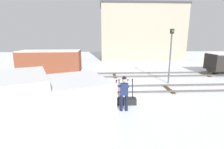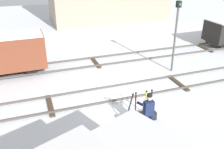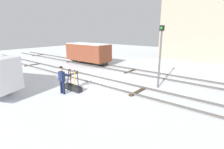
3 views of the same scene
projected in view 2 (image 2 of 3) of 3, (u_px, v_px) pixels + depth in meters
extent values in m
plane|color=silver|center=(119.00, 94.00, 12.75)|extent=(60.00, 60.00, 0.00)
cube|color=#4C4742|center=(125.00, 98.00, 12.08)|extent=(44.00, 0.07, 0.10)
cube|color=#4C4742|center=(115.00, 86.00, 13.31)|extent=(44.00, 0.07, 0.10)
cube|color=#423323|center=(50.00, 105.00, 11.67)|extent=(0.24, 1.94, 0.08)
cube|color=#423323|center=(178.00, 83.00, 13.80)|extent=(0.24, 1.94, 0.08)
cube|color=#4C4742|center=(99.00, 65.00, 15.89)|extent=(44.00, 0.07, 0.10)
cube|color=#4C4742|center=(93.00, 58.00, 17.12)|extent=(44.00, 0.07, 0.10)
cube|color=#423323|center=(96.00, 62.00, 16.54)|extent=(0.24, 1.94, 0.08)
cube|color=#423323|center=(204.00, 48.00, 19.20)|extent=(0.24, 1.94, 0.08)
cube|color=black|center=(139.00, 118.00, 10.55)|extent=(1.52, 0.37, 0.36)
cube|color=black|center=(139.00, 113.00, 10.46)|extent=(1.37, 0.21, 0.06)
cylinder|color=black|center=(130.00, 106.00, 10.12)|extent=(0.30, 0.06, 1.03)
sphere|color=black|center=(133.00, 94.00, 9.94)|extent=(0.09, 0.09, 0.09)
cylinder|color=red|center=(136.00, 104.00, 10.19)|extent=(0.07, 0.06, 1.05)
sphere|color=black|center=(136.00, 93.00, 9.96)|extent=(0.09, 0.09, 0.09)
cylinder|color=yellow|center=(145.00, 103.00, 10.32)|extent=(0.14, 0.06, 1.05)
sphere|color=black|center=(147.00, 91.00, 10.11)|extent=(0.09, 0.09, 0.09)
cylinder|color=black|center=(152.00, 101.00, 10.41)|extent=(0.10, 0.06, 1.05)
sphere|color=black|center=(152.00, 90.00, 10.18)|extent=(0.09, 0.09, 0.09)
cylinder|color=#111831|center=(145.00, 124.00, 9.72)|extent=(0.15, 0.15, 0.85)
cylinder|color=#111831|center=(150.00, 123.00, 9.80)|extent=(0.15, 0.15, 0.85)
cube|color=#192347|center=(149.00, 108.00, 9.45)|extent=(0.38, 0.24, 0.60)
sphere|color=tan|center=(149.00, 98.00, 9.26)|extent=(0.23, 0.23, 0.23)
sphere|color=black|center=(150.00, 96.00, 9.22)|extent=(0.21, 0.21, 0.21)
cylinder|color=#192347|center=(141.00, 104.00, 9.59)|extent=(0.11, 0.57, 0.29)
cylinder|color=#192347|center=(150.00, 102.00, 9.72)|extent=(0.11, 0.57, 0.26)
cube|color=black|center=(159.00, 145.00, 6.56)|extent=(0.72, 1.67, 0.76)
cylinder|color=#4C4C4C|center=(175.00, 41.00, 14.60)|extent=(0.12, 0.12, 3.88)
cube|color=black|center=(179.00, 4.00, 13.70)|extent=(0.24, 0.24, 0.36)
sphere|color=green|center=(180.00, 4.00, 13.58)|extent=(0.14, 0.14, 0.14)
cylinder|color=black|center=(224.00, 45.00, 18.99)|extent=(0.70, 0.10, 0.70)
cylinder|color=black|center=(214.00, 41.00, 19.93)|extent=(0.70, 0.10, 0.70)
cylinder|color=black|center=(31.00, 70.00, 14.68)|extent=(0.70, 0.11, 0.70)
cylinder|color=black|center=(30.00, 63.00, 15.68)|extent=(0.70, 0.11, 0.70)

